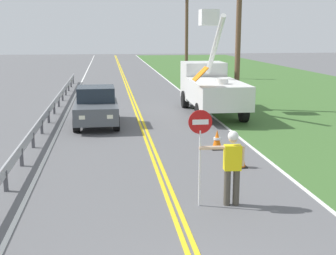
{
  "coord_description": "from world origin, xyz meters",
  "views": [
    {
      "loc": [
        -1.5,
        -5.16,
        4.09
      ],
      "look_at": [
        0.32,
        8.35,
        1.2
      ],
      "focal_mm": 48.47,
      "sensor_mm": 36.0,
      "label": 1
    }
  ],
  "objects_px": {
    "utility_pole_near": "(239,20)",
    "oncoming_sedan_nearest": "(96,107)",
    "flagger_worker": "(232,163)",
    "traffic_cone_mid": "(217,140)",
    "traffic_cone_lead": "(240,156)",
    "utility_pole_mid": "(187,33)",
    "utility_bucket_truck": "(210,85)",
    "stop_sign_paddle": "(200,136)"
  },
  "relations": [
    {
      "from": "utility_pole_near",
      "to": "traffic_cone_lead",
      "type": "relative_size",
      "value": 12.8
    },
    {
      "from": "traffic_cone_lead",
      "to": "oncoming_sedan_nearest",
      "type": "bearing_deg",
      "value": 122.51
    },
    {
      "from": "flagger_worker",
      "to": "stop_sign_paddle",
      "type": "xyz_separation_m",
      "value": [
        -0.77,
        0.05,
        0.66
      ]
    },
    {
      "from": "traffic_cone_mid",
      "to": "utility_pole_near",
      "type": "bearing_deg",
      "value": 69.63
    },
    {
      "from": "flagger_worker",
      "to": "traffic_cone_lead",
      "type": "relative_size",
      "value": 2.61
    },
    {
      "from": "flagger_worker",
      "to": "utility_pole_near",
      "type": "distance_m",
      "value": 14.53
    },
    {
      "from": "utility_pole_near",
      "to": "stop_sign_paddle",
      "type": "bearing_deg",
      "value": -109.53
    },
    {
      "from": "oncoming_sedan_nearest",
      "to": "traffic_cone_mid",
      "type": "bearing_deg",
      "value": -48.35
    },
    {
      "from": "oncoming_sedan_nearest",
      "to": "traffic_cone_lead",
      "type": "bearing_deg",
      "value": -57.49
    },
    {
      "from": "utility_pole_mid",
      "to": "utility_bucket_truck",
      "type": "bearing_deg",
      "value": -96.03
    },
    {
      "from": "traffic_cone_lead",
      "to": "traffic_cone_mid",
      "type": "distance_m",
      "value": 2.22
    },
    {
      "from": "flagger_worker",
      "to": "traffic_cone_mid",
      "type": "distance_m",
      "value": 5.33
    },
    {
      "from": "traffic_cone_mid",
      "to": "flagger_worker",
      "type": "bearing_deg",
      "value": -100.07
    },
    {
      "from": "stop_sign_paddle",
      "to": "utility_bucket_truck",
      "type": "xyz_separation_m",
      "value": [
        3.09,
        12.41,
        -0.3
      ]
    },
    {
      "from": "utility_pole_near",
      "to": "traffic_cone_mid",
      "type": "distance_m",
      "value": 9.84
    },
    {
      "from": "oncoming_sedan_nearest",
      "to": "stop_sign_paddle",
      "type": "bearing_deg",
      "value": -75.32
    },
    {
      "from": "utility_pole_near",
      "to": "traffic_cone_mid",
      "type": "height_order",
      "value": "utility_pole_near"
    },
    {
      "from": "stop_sign_paddle",
      "to": "oncoming_sedan_nearest",
      "type": "distance_m",
      "value": 10.37
    },
    {
      "from": "utility_pole_near",
      "to": "oncoming_sedan_nearest",
      "type": "bearing_deg",
      "value": -155.02
    },
    {
      "from": "utility_bucket_truck",
      "to": "traffic_cone_lead",
      "type": "xyz_separation_m",
      "value": [
        -1.21,
        -9.47,
        -1.07
      ]
    },
    {
      "from": "flagger_worker",
      "to": "traffic_cone_lead",
      "type": "distance_m",
      "value": 3.27
    },
    {
      "from": "stop_sign_paddle",
      "to": "traffic_cone_mid",
      "type": "bearing_deg",
      "value": 71.83
    },
    {
      "from": "flagger_worker",
      "to": "traffic_cone_mid",
      "type": "height_order",
      "value": "flagger_worker"
    },
    {
      "from": "utility_pole_mid",
      "to": "flagger_worker",
      "type": "bearing_deg",
      "value": -97.91
    },
    {
      "from": "stop_sign_paddle",
      "to": "traffic_cone_mid",
      "type": "xyz_separation_m",
      "value": [
        1.69,
        5.15,
        -1.37
      ]
    },
    {
      "from": "flagger_worker",
      "to": "utility_bucket_truck",
      "type": "distance_m",
      "value": 12.68
    },
    {
      "from": "traffic_cone_lead",
      "to": "utility_bucket_truck",
      "type": "bearing_deg",
      "value": 82.69
    },
    {
      "from": "utility_bucket_truck",
      "to": "utility_pole_near",
      "type": "distance_m",
      "value": 3.81
    },
    {
      "from": "stop_sign_paddle",
      "to": "utility_pole_mid",
      "type": "xyz_separation_m",
      "value": [
        4.98,
        30.3,
        2.28
      ]
    },
    {
      "from": "oncoming_sedan_nearest",
      "to": "traffic_cone_mid",
      "type": "relative_size",
      "value": 5.9
    },
    {
      "from": "flagger_worker",
      "to": "traffic_cone_mid",
      "type": "relative_size",
      "value": 2.61
    },
    {
      "from": "utility_bucket_truck",
      "to": "traffic_cone_mid",
      "type": "bearing_deg",
      "value": -100.93
    },
    {
      "from": "stop_sign_paddle",
      "to": "traffic_cone_lead",
      "type": "xyz_separation_m",
      "value": [
        1.88,
        2.94,
        -1.37
      ]
    },
    {
      "from": "utility_bucket_truck",
      "to": "utility_pole_mid",
      "type": "xyz_separation_m",
      "value": [
        1.89,
        17.89,
        2.58
      ]
    },
    {
      "from": "oncoming_sedan_nearest",
      "to": "utility_pole_mid",
      "type": "bearing_deg",
      "value": 69.47
    },
    {
      "from": "utility_pole_near",
      "to": "traffic_cone_mid",
      "type": "bearing_deg",
      "value": -110.37
    },
    {
      "from": "utility_pole_mid",
      "to": "traffic_cone_lead",
      "type": "xyz_separation_m",
      "value": [
        -3.11,
        -27.36,
        -3.65
      ]
    },
    {
      "from": "stop_sign_paddle",
      "to": "utility_bucket_truck",
      "type": "height_order",
      "value": "utility_bucket_truck"
    },
    {
      "from": "utility_bucket_truck",
      "to": "traffic_cone_mid",
      "type": "height_order",
      "value": "utility_bucket_truck"
    },
    {
      "from": "stop_sign_paddle",
      "to": "utility_pole_near",
      "type": "height_order",
      "value": "utility_pole_near"
    },
    {
      "from": "oncoming_sedan_nearest",
      "to": "traffic_cone_lead",
      "type": "xyz_separation_m",
      "value": [
        4.5,
        -7.06,
        -0.5
      ]
    },
    {
      "from": "oncoming_sedan_nearest",
      "to": "utility_pole_near",
      "type": "height_order",
      "value": "utility_pole_near"
    }
  ]
}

